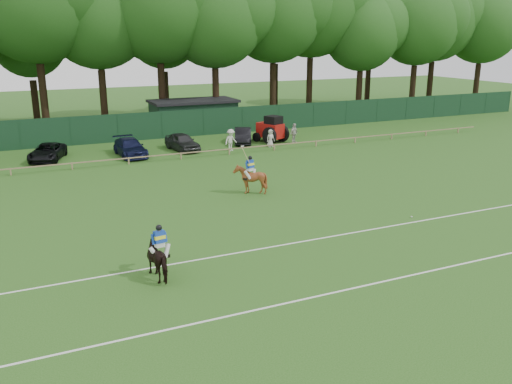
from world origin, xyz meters
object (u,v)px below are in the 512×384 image
hatch_grey (182,142)px  sedan_navy (130,148)px  spectator_right (270,138)px  spectator_mid (294,133)px  polo_ball (412,217)px  tractor (271,130)px  estate_black (243,136)px  horse_dark (160,258)px  utility_shed (194,115)px  horse_chestnut (250,179)px  spectator_left (231,140)px  suv_black (47,152)px

hatch_grey → sedan_navy: bearing=176.3°
spectator_right → spectator_mid: bearing=7.6°
spectator_mid → spectator_right: bearing=165.3°
polo_ball → tractor: bearing=83.5°
estate_black → tractor: size_ratio=1.24×
horse_dark → spectator_right: horse_dark is taller
utility_shed → hatch_grey: bearing=-113.8°
spectator_right → estate_black: bearing=113.5°
estate_black → utility_shed: utility_shed is taller
spectator_right → horse_dark: bearing=-132.0°
horse_dark → spectator_mid: bearing=-138.3°
hatch_grey → spectator_mid: bearing=-15.4°
horse_chestnut → polo_ball: 9.65m
polo_ball → utility_shed: size_ratio=0.01×
sedan_navy → spectator_mid: size_ratio=2.67×
hatch_grey → estate_black: bearing=-1.5°
polo_ball → tractor: 21.89m
spectator_left → spectator_right: size_ratio=1.20×
suv_black → polo_ball: 27.56m
suv_black → spectator_right: (17.66, -2.50, 0.12)m
horse_dark → hatch_grey: horse_dark is taller
spectator_left → utility_shed: size_ratio=0.21×
utility_shed → spectator_right: bearing=-72.6°
tractor → spectator_mid: bearing=-60.9°
suv_black → spectator_mid: bearing=14.0°
suv_black → spectator_right: size_ratio=3.00×
sedan_navy → tractor: 12.69m
suv_black → spectator_left: bearing=8.7°
estate_black → utility_shed: (-1.85, 8.09, 0.87)m
utility_shed → sedan_navy: bearing=-131.9°
suv_black → polo_ball: (16.26, -22.25, -0.58)m
estate_black → utility_shed: size_ratio=0.48×
suv_black → estate_black: bearing=19.3°
spectator_left → spectator_mid: (6.29, 0.75, -0.02)m
spectator_right → tractor: 2.27m
suv_black → spectator_mid: size_ratio=2.58×
spectator_right → horse_chestnut: bearing=-127.5°
hatch_grey → estate_black: hatch_grey is taller
polo_ball → sedan_navy: bearing=115.8°
sedan_navy → hatch_grey: size_ratio=1.12×
spectator_mid → horse_chestnut: bearing=-156.6°
spectator_left → polo_ball: bearing=-102.8°
horse_dark → tractor: tractor is taller
horse_chestnut → polo_ball: bearing=108.5°
horse_dark → spectator_right: 26.25m
hatch_grey → spectator_left: spectator_left is taller
sedan_navy → estate_black: size_ratio=1.16×
spectator_mid → sedan_navy: bearing=148.3°
suv_black → horse_dark: bearing=-65.0°
horse_chestnut → spectator_mid: size_ratio=1.02×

